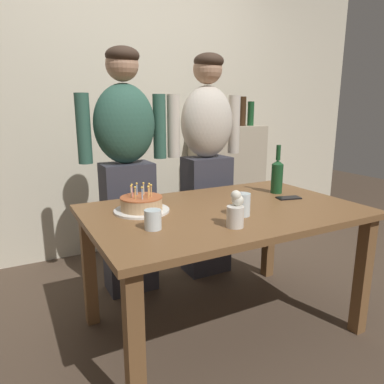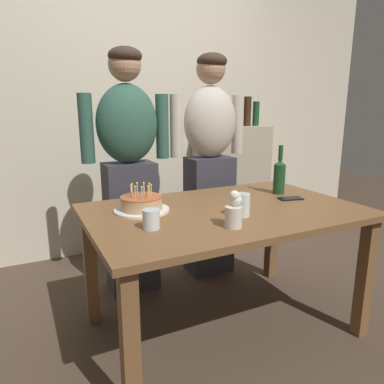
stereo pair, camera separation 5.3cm
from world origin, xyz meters
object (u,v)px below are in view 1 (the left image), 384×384
Objects in this scene: water_glass_near at (242,205)px; person_woman_cardigan at (207,163)px; birthday_cake at (142,205)px; cell_phone at (289,198)px; wine_bottle at (277,175)px; flower_vase at (236,211)px; person_man_bearded at (127,170)px; water_glass_far at (153,220)px.

water_glass_near is 0.07× the size of person_woman_cardigan.
birthday_cake is 2.08× the size of cell_phone.
flower_vase is at bearing -145.14° from wine_bottle.
flower_vase is 1.02m from person_man_bearded.
water_glass_near is 0.38× the size of wine_bottle.
wine_bottle is at bearing 91.50° from cell_phone.
wine_bottle is (0.93, -0.01, 0.08)m from birthday_cake.
cell_phone is at bearing -101.22° from wine_bottle.
water_glass_near is 0.58m from wine_bottle.
water_glass_near is at bearing 44.27° from flower_vase.
water_glass_near is 0.49m from water_glass_far.
cell_phone is (0.46, 0.15, -0.06)m from water_glass_near.
birthday_cake is 2.52× the size of water_glass_near.
water_glass_near is 0.68× the size of flower_vase.
person_man_bearded is (0.10, 0.55, 0.10)m from birthday_cake.
person_man_bearded reaches higher than water_glass_near.
birthday_cake is 0.91m from cell_phone.
wine_bottle is (0.98, 0.29, 0.07)m from water_glass_far.
water_glass_far is 0.53× the size of flower_vase.
person_woman_cardigan is at bearing 71.57° from water_glass_near.
person_woman_cardigan is at bearing 37.35° from birthday_cake.
water_glass_far is at bearing 157.37° from flower_vase.
person_man_bearded is at bearing 101.78° from flower_vase.
cell_phone is 0.09× the size of person_woman_cardigan.
water_glass_near is (0.44, -0.31, 0.02)m from birthday_cake.
cell_phone is (0.95, 0.13, -0.04)m from water_glass_far.
wine_bottle is at bearing 146.00° from person_man_bearded.
person_woman_cardigan is at bearing 116.32° from cell_phone.
water_glass_near is 0.49m from cell_phone.
water_glass_near reaches higher than cell_phone.
cell_phone is at bearing 7.87° from water_glass_far.
person_woman_cardigan reaches higher than water_glass_near.
water_glass_near is 0.07× the size of person_man_bearded.
birthday_cake is at bearing 124.76° from flower_vase.
cell_phone is at bearing 138.24° from person_man_bearded.
wine_bottle is 0.60m from person_woman_cardigan.
birthday_cake is at bearing 179.61° from wine_bottle.
birthday_cake is at bearing 37.35° from person_woman_cardigan.
water_glass_far is 0.29× the size of wine_bottle.
water_glass_far is 1.02m from wine_bottle.
wine_bottle is at bearing 34.86° from flower_vase.
wine_bottle reaches higher than cell_phone.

